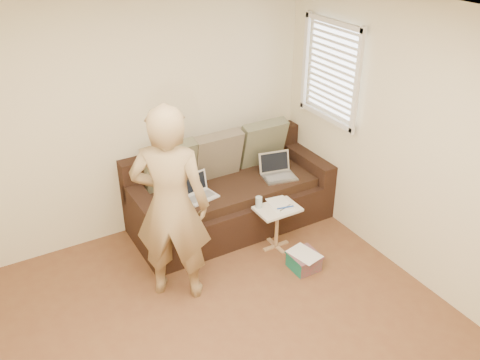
% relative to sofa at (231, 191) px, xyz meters
% --- Properties ---
extents(ceiling, '(4.50, 4.50, 0.00)m').
position_rel_sofa_xyz_m(ceiling, '(-0.90, -1.77, 2.18)').
color(ceiling, white).
rests_on(ceiling, wall_back).
extents(wall_back, '(4.00, 0.00, 4.00)m').
position_rel_sofa_xyz_m(wall_back, '(-0.90, 0.48, 0.87)').
color(wall_back, '#F2EABD').
rests_on(wall_back, ground).
extents(wall_right, '(0.00, 4.50, 4.50)m').
position_rel_sofa_xyz_m(wall_right, '(1.10, -1.77, 0.87)').
color(wall_right, '#F2EABD').
rests_on(wall_right, ground).
extents(window_blinds, '(0.12, 0.88, 1.08)m').
position_rel_sofa_xyz_m(window_blinds, '(1.05, -0.27, 1.28)').
color(window_blinds, white).
rests_on(window_blinds, wall_right).
extents(sofa, '(2.20, 0.95, 0.85)m').
position_rel_sofa_xyz_m(sofa, '(0.00, 0.00, 0.00)').
color(sofa, black).
rests_on(sofa, ground).
extents(pillow_left, '(0.55, 0.29, 0.57)m').
position_rel_sofa_xyz_m(pillow_left, '(-0.60, 0.24, 0.37)').
color(pillow_left, '#5F6349').
rests_on(pillow_left, sofa).
extents(pillow_mid, '(0.55, 0.27, 0.57)m').
position_rel_sofa_xyz_m(pillow_mid, '(-0.05, 0.21, 0.37)').
color(pillow_mid, brown).
rests_on(pillow_mid, sofa).
extents(pillow_right, '(0.55, 0.28, 0.57)m').
position_rel_sofa_xyz_m(pillow_right, '(0.55, 0.24, 0.37)').
color(pillow_right, '#5F6349').
rests_on(pillow_right, sofa).
extents(laptop_silver, '(0.41, 0.33, 0.24)m').
position_rel_sofa_xyz_m(laptop_silver, '(0.54, -0.15, 0.10)').
color(laptop_silver, '#B7BABC').
rests_on(laptop_silver, sofa).
extents(laptop_white, '(0.37, 0.30, 0.24)m').
position_rel_sofa_xyz_m(laptop_white, '(-0.41, -0.10, 0.10)').
color(laptop_white, white).
rests_on(laptop_white, sofa).
extents(person, '(0.83, 0.78, 1.89)m').
position_rel_sofa_xyz_m(person, '(-0.99, -0.73, 0.52)').
color(person, '#A08E57').
rests_on(person, ground).
extents(side_table, '(0.44, 0.31, 0.49)m').
position_rel_sofa_xyz_m(side_table, '(0.20, -0.62, -0.18)').
color(side_table, silver).
rests_on(side_table, ground).
extents(drinking_glass, '(0.07, 0.07, 0.12)m').
position_rel_sofa_xyz_m(drinking_glass, '(0.04, -0.52, 0.12)').
color(drinking_glass, silver).
rests_on(drinking_glass, side_table).
extents(scissors, '(0.20, 0.15, 0.02)m').
position_rel_sofa_xyz_m(scissors, '(0.27, -0.67, 0.07)').
color(scissors, silver).
rests_on(scissors, side_table).
extents(paper_on_table, '(0.25, 0.33, 0.00)m').
position_rel_sofa_xyz_m(paper_on_table, '(0.26, -0.58, 0.07)').
color(paper_on_table, white).
rests_on(paper_on_table, side_table).
extents(striped_box, '(0.28, 0.28, 0.18)m').
position_rel_sofa_xyz_m(striped_box, '(0.24, -1.07, -0.34)').
color(striped_box, '#B81B41').
rests_on(striped_box, ground).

